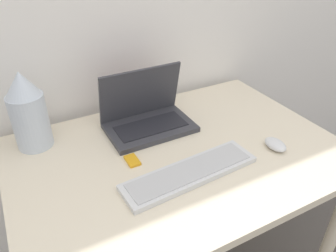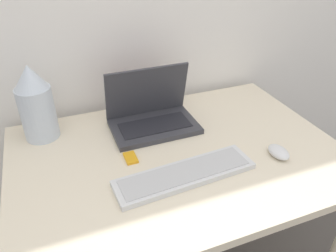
{
  "view_description": "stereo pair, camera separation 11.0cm",
  "coord_description": "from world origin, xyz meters",
  "px_view_note": "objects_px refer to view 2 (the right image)",
  "views": [
    {
      "loc": [
        -0.47,
        -0.4,
        1.42
      ],
      "look_at": [
        -0.03,
        0.42,
        0.83
      ],
      "focal_mm": 35.0,
      "sensor_mm": 36.0,
      "label": 1
    },
    {
      "loc": [
        -0.37,
        -0.45,
        1.42
      ],
      "look_at": [
        -0.03,
        0.42,
        0.83
      ],
      "focal_mm": 35.0,
      "sensor_mm": 36.0,
      "label": 2
    }
  ],
  "objects_px": {
    "laptop": "(152,114)",
    "keyboard": "(185,174)",
    "vase": "(36,104)",
    "mp3_player": "(131,158)",
    "mouse": "(279,152)"
  },
  "relations": [
    {
      "from": "laptop",
      "to": "keyboard",
      "type": "distance_m",
      "value": 0.33
    },
    {
      "from": "keyboard",
      "to": "vase",
      "type": "bearing_deg",
      "value": 134.77
    },
    {
      "from": "mouse",
      "to": "mp3_player",
      "type": "bearing_deg",
      "value": 160.57
    },
    {
      "from": "keyboard",
      "to": "mp3_player",
      "type": "distance_m",
      "value": 0.2
    },
    {
      "from": "vase",
      "to": "laptop",
      "type": "bearing_deg",
      "value": -10.33
    },
    {
      "from": "mouse",
      "to": "mp3_player",
      "type": "distance_m",
      "value": 0.51
    },
    {
      "from": "vase",
      "to": "mp3_player",
      "type": "xyz_separation_m",
      "value": [
        0.27,
        -0.26,
        -0.13
      ]
    },
    {
      "from": "mouse",
      "to": "keyboard",
      "type": "bearing_deg",
      "value": 177.03
    },
    {
      "from": "vase",
      "to": "mp3_player",
      "type": "relative_size",
      "value": 4.38
    },
    {
      "from": "laptop",
      "to": "mp3_player",
      "type": "distance_m",
      "value": 0.23
    },
    {
      "from": "laptop",
      "to": "mp3_player",
      "type": "bearing_deg",
      "value": -127.42
    },
    {
      "from": "laptop",
      "to": "vase",
      "type": "relative_size",
      "value": 1.15
    },
    {
      "from": "mp3_player",
      "to": "mouse",
      "type": "bearing_deg",
      "value": -19.43
    },
    {
      "from": "mouse",
      "to": "mp3_player",
      "type": "height_order",
      "value": "mouse"
    },
    {
      "from": "laptop",
      "to": "mouse",
      "type": "xyz_separation_m",
      "value": [
        0.34,
        -0.35,
        -0.03
      ]
    }
  ]
}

